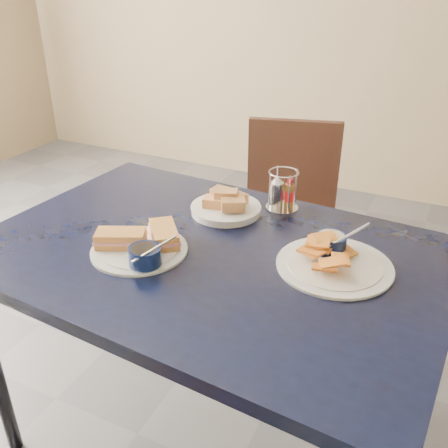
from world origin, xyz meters
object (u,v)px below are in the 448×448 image
at_px(chair_far, 294,207).
at_px(bread_basket, 226,206).
at_px(plantain_plate, 332,257).
at_px(dining_table, 209,266).
at_px(condiment_caddy, 281,193).
at_px(sandwich_plate, 142,244).

bearing_deg(chair_far, bread_basket, -93.62).
bearing_deg(plantain_plate, dining_table, -166.90).
bearing_deg(condiment_caddy, dining_table, -104.93).
bearing_deg(plantain_plate, bread_basket, 158.21).
xyz_separation_m(chair_far, plantain_plate, (0.36, -0.79, 0.26)).
distance_m(dining_table, sandwich_plate, 0.21).
relative_size(bread_basket, condiment_caddy, 1.69).
relative_size(sandwich_plate, bread_basket, 1.32).
relative_size(sandwich_plate, plantain_plate, 0.96).
bearing_deg(condiment_caddy, chair_far, 102.06).
bearing_deg(dining_table, condiment_caddy, 75.07).
height_order(chair_far, sandwich_plate, chair_far).
bearing_deg(bread_basket, dining_table, -76.38).
xyz_separation_m(sandwich_plate, plantain_plate, (0.51, 0.18, -0.01)).
relative_size(plantain_plate, bread_basket, 1.38).
distance_m(sandwich_plate, bread_basket, 0.35).
bearing_deg(dining_table, plantain_plate, 13.10).
bearing_deg(plantain_plate, sandwich_plate, -160.89).
distance_m(chair_far, sandwich_plate, 1.02).
height_order(sandwich_plate, plantain_plate, same).
bearing_deg(plantain_plate, condiment_caddy, 132.37).
bearing_deg(bread_basket, sandwich_plate, -107.66).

